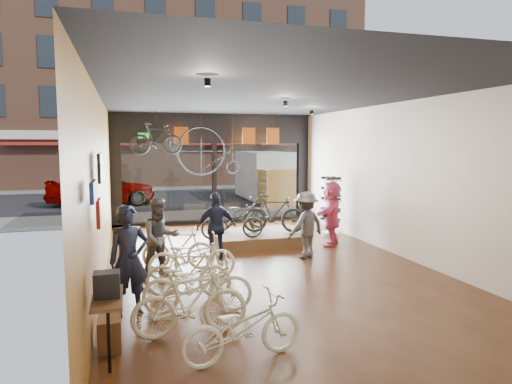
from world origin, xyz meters
name	(u,v)px	position (x,y,z in m)	size (l,w,h in m)	color
ground_plane	(264,266)	(0.00, 0.00, -0.02)	(7.00, 12.00, 0.04)	black
ceiling	(264,97)	(0.00, 0.00, 3.82)	(7.00, 12.00, 0.04)	black
wall_left	(100,187)	(-3.52, 0.00, 1.90)	(0.04, 12.00, 3.80)	olive
wall_right	(400,179)	(3.52, 0.00, 1.90)	(0.04, 12.00, 3.80)	beige
wall_back	(440,231)	(0.00, -6.02, 1.90)	(7.00, 0.04, 3.80)	beige
storefront	(214,169)	(0.00, 6.00, 1.90)	(7.00, 0.26, 3.80)	black
exit_sign	(143,136)	(-2.40, 5.88, 3.05)	(0.35, 0.06, 0.18)	#198C26
street_road	(184,195)	(0.00, 15.00, -0.01)	(30.00, 18.00, 0.02)	black
sidewalk_near	(209,215)	(0.00, 7.20, 0.06)	(30.00, 2.40, 0.12)	slate
sidewalk_far	(176,187)	(0.00, 19.00, 0.06)	(30.00, 2.00, 0.12)	slate
opposite_building	(170,80)	(0.00, 21.50, 7.00)	(26.00, 5.00, 14.00)	brown
street_car	(102,187)	(-4.08, 12.00, 0.81)	(1.90, 4.73, 1.61)	gray
box_truck	(270,177)	(3.69, 11.00, 1.19)	(2.02, 6.06, 2.39)	silver
floor_bike_0	(243,328)	(-1.63, -4.38, 0.43)	(0.57, 1.65, 0.86)	beige
floor_bike_1	(190,302)	(-2.17, -3.45, 0.51)	(0.48, 1.69, 1.02)	beige
floor_bike_2	(198,285)	(-1.93, -2.57, 0.47)	(0.63, 1.80, 0.95)	beige
floor_bike_3	(188,272)	(-1.97, -1.76, 0.47)	(0.44, 1.55, 0.93)	beige
floor_bike_4	(192,257)	(-1.75, -0.68, 0.47)	(0.62, 1.78, 0.93)	beige
floor_bike_5	(179,248)	(-1.93, 0.12, 0.49)	(0.46, 1.62, 0.97)	beige
display_platform	(256,238)	(0.47, 2.25, 0.15)	(2.40, 1.80, 0.30)	#513420
display_bike_left	(232,222)	(-0.36, 1.65, 0.73)	(0.57, 1.64, 0.86)	black
display_bike_mid	(274,214)	(0.95, 2.16, 0.83)	(0.50, 1.77, 1.06)	black
display_bike_right	(241,214)	(0.18, 2.91, 0.75)	(0.60, 1.73, 0.91)	black
customer_0	(129,260)	(-3.00, -2.31, 0.90)	(0.66, 0.43, 1.80)	#161C33
customer_1	(160,238)	(-2.36, -0.40, 0.83)	(0.81, 0.63, 1.67)	#3F3F44
customer_2	(216,227)	(-0.98, 0.65, 0.82)	(0.96, 0.40, 1.63)	#161C33
customer_3	(306,225)	(1.17, 0.34, 0.81)	(1.05, 0.60, 1.62)	#3F3F44
customer_5	(332,213)	(2.38, 1.47, 0.88)	(1.64, 0.52, 1.77)	#CC4C72
sunglasses_rack	(331,206)	(2.95, 2.73, 0.91)	(0.53, 0.44, 1.81)	white
wall_merch	(99,254)	(-3.38, -3.50, 1.30)	(0.40, 2.40, 2.60)	navy
penny_farthing	(211,152)	(-0.31, 4.83, 2.50)	(1.97, 0.06, 1.58)	black
hung_bike	(156,139)	(-2.10, 4.20, 2.93)	(0.45, 1.58, 0.95)	black
jersey_left	(181,135)	(-1.22, 5.20, 3.05)	(0.45, 0.03, 0.55)	#CC5919
jersey_mid	(249,136)	(1.05, 5.20, 3.05)	(0.45, 0.03, 0.55)	#CC5919
jersey_right	(273,136)	(1.91, 5.20, 3.05)	(0.45, 0.03, 0.55)	#CC5919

